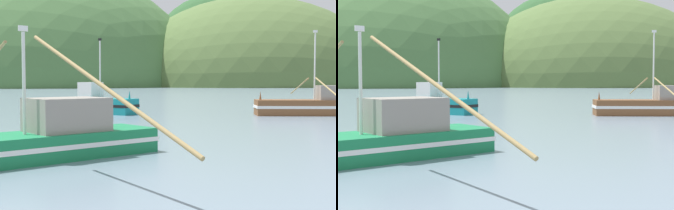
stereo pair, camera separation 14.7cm
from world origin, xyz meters
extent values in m
ellipsoid|color=#2D562D|center=(95.98, 249.13, 0.00)|extent=(82.65, 66.12, 97.58)
ellipsoid|color=#516B38|center=(89.57, 189.79, 0.00)|extent=(113.20, 90.56, 74.43)
ellipsoid|color=#47703D|center=(4.75, 208.99, 0.00)|extent=(129.68, 103.74, 95.04)
cube|color=brown|center=(17.29, 38.11, 0.64)|extent=(9.38, 5.07, 1.27)
cube|color=white|center=(17.29, 38.11, 0.70)|extent=(9.47, 5.12, 0.23)
cone|color=brown|center=(13.31, 39.45, 1.62)|extent=(0.25, 0.25, 0.70)
cube|color=gray|center=(18.68, 37.64, 1.87)|extent=(2.37, 2.20, 1.18)
cylinder|color=silver|center=(17.48, 38.04, 4.01)|extent=(0.12, 0.12, 5.47)
cube|color=white|center=(17.48, 38.04, 6.86)|extent=(0.35, 0.14, 0.20)
cylinder|color=#997F4C|center=(15.89, 33.96, 2.32)|extent=(2.20, 6.22, 1.61)
cylinder|color=#997F4C|center=(18.69, 42.26, 2.32)|extent=(2.20, 6.22, 1.61)
cube|color=#197A47|center=(-5.56, 21.61, 0.49)|extent=(10.71, 6.56, 0.98)
cube|color=white|center=(-5.56, 21.61, 0.54)|extent=(10.81, 6.63, 0.18)
cube|color=gray|center=(-3.87, 22.35, 1.62)|extent=(3.43, 3.08, 1.28)
cylinder|color=silver|center=(-5.44, 21.67, 2.82)|extent=(0.12, 0.12, 3.68)
cube|color=white|center=(-5.44, 21.67, 4.78)|extent=(0.34, 0.17, 0.20)
cylinder|color=#997F4C|center=(-3.45, 16.76, 2.83)|extent=(3.32, 7.44, 3.21)
cube|color=#147F84|center=(0.80, 45.34, 0.66)|extent=(6.33, 6.74, 1.33)
cube|color=black|center=(0.80, 45.34, 0.73)|extent=(6.39, 6.80, 0.24)
cone|color=#147F84|center=(3.04, 42.85, 1.68)|extent=(0.28, 0.28, 0.70)
cube|color=silver|center=(0.25, 45.96, 2.02)|extent=(2.27, 2.26, 1.38)
cylinder|color=silver|center=(0.97, 45.16, 3.79)|extent=(0.12, 0.12, 4.93)
cube|color=black|center=(0.97, 45.16, 6.37)|extent=(0.26, 0.29, 0.20)
camera|label=1|loc=(-5.52, 3.54, 2.98)|focal=51.79mm
camera|label=2|loc=(-5.38, 3.50, 2.98)|focal=51.79mm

